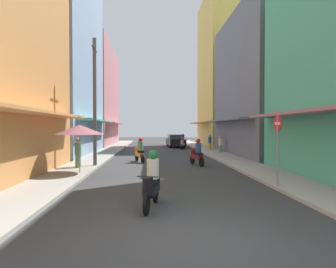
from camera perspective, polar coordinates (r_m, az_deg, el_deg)
The scene contains 18 objects.
ground_plane at distance 21.46m, azimuth -1.51°, elevation -4.60°, with size 88.08×88.08×0.00m, color #38383A.
sidewalk_left at distance 21.78m, azimuth -13.83°, elevation -4.39°, with size 2.05×48.03×0.12m, color #9E9991.
sidewalk_right at distance 22.11m, azimuth 10.62°, elevation -4.29°, with size 2.05×48.03×0.12m, color #ADA89E.
building_left_mid at distance 25.13m, azimuth -22.47°, elevation 13.99°, with size 7.05×11.00×15.55m.
building_left_far at distance 37.09m, azimuth -15.98°, elevation 7.57°, with size 7.05×13.40×12.60m.
building_right_mid at distance 23.92m, azimuth 19.96°, elevation 9.51°, with size 7.05×11.44×11.31m.
building_right_far at distance 35.03m, azimuth 12.38°, elevation 12.34°, with size 7.05×9.40×17.89m.
motorbike_orange at distance 17.68m, azimuth -5.88°, elevation -3.56°, with size 0.78×1.73×1.58m.
motorbike_silver at distance 28.12m, azimuth 3.03°, elevation -1.77°, with size 0.65×1.78×1.58m.
motorbike_maroon at distance 16.16m, azimuth 6.01°, elevation -4.02°, with size 0.68×1.77×1.58m.
motorbike_black at distance 7.66m, azimuth -3.39°, elevation -9.92°, with size 0.62×1.79×1.58m.
parked_car at distance 31.42m, azimuth 1.58°, elevation -1.39°, with size 2.01×4.20×1.45m.
pedestrian_foreground at distance 15.17m, azimuth -18.11°, elevation -3.89°, with size 0.34×0.34×1.68m.
pedestrian_midway at distance 26.80m, azimuth 8.63°, elevation -1.74°, with size 0.34×0.34×1.59m.
pedestrian_far at distance 23.93m, azimuth 10.79°, elevation -1.82°, with size 0.44×0.44×1.62m.
vendor_umbrella at distance 13.41m, azimuth -17.81°, elevation 0.86°, with size 2.24×2.24×2.34m.
utility_pole at distance 15.83m, azimuth -14.91°, elevation 6.48°, with size 0.20×1.20×7.13m.
street_sign_no_entry at distance 10.62m, azimuth 21.71°, elevation -1.38°, with size 0.07×0.60×2.65m.
Camera 1 is at (-0.78, -5.31, 2.19)m, focal length 29.49 mm.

